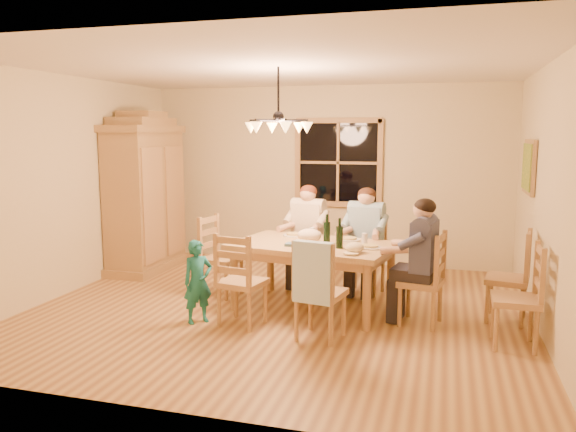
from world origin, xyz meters
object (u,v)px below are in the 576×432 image
(adult_woman, at_px, (308,223))
(adult_slate_man, at_px, (422,246))
(dining_table, at_px, (313,252))
(chair_far_right, at_px, (365,270))
(chair_end_left, at_px, (222,271))
(child, at_px, (198,282))
(chandelier, at_px, (278,125))
(wine_bottle_b, at_px, (340,233))
(chair_spare_front, at_px, (514,315))
(chair_spare_back, at_px, (506,293))
(wine_bottle_a, at_px, (327,229))
(chair_near_right, at_px, (320,308))
(chair_near_left, at_px, (242,296))
(armoire, at_px, (146,198))
(chair_far_left, at_px, (308,263))
(chair_end_right, at_px, (420,296))
(adult_plaid_man, at_px, (366,227))

(adult_woman, height_order, adult_slate_man, same)
(dining_table, relative_size, chair_far_right, 1.95)
(chair_end_left, relative_size, child, 1.12)
(chandelier, relative_size, wine_bottle_b, 2.33)
(chair_end_left, xyz_separation_m, child, (0.15, -1.02, 0.14))
(adult_slate_man, bearing_deg, wine_bottle_b, 98.68)
(chair_spare_front, relative_size, chair_spare_back, 1.00)
(wine_bottle_a, height_order, chair_spare_front, wine_bottle_a)
(wine_bottle_a, bearing_deg, adult_slate_man, -13.40)
(chair_end_left, bearing_deg, chair_far_right, 117.98)
(chair_near_right, distance_m, child, 1.36)
(chair_near_left, relative_size, chair_spare_front, 1.00)
(chandelier, height_order, child, chandelier)
(armoire, xyz_separation_m, chair_near_left, (2.20, -1.92, -0.75))
(armoire, xyz_separation_m, chair_far_right, (3.27, -0.42, -0.75))
(chair_far_left, height_order, chair_end_right, same)
(wine_bottle_a, bearing_deg, chair_spare_front, -18.80)
(chair_end_left, distance_m, adult_slate_man, 2.51)
(chair_near_left, height_order, chair_spare_back, same)
(chair_end_left, height_order, chair_spare_front, same)
(adult_slate_man, bearing_deg, child, 114.67)
(chair_end_left, bearing_deg, chair_far_left, 136.74)
(chair_far_right, distance_m, adult_slate_man, 1.33)
(chair_end_left, bearing_deg, chair_near_left, 43.26)
(adult_woman, bearing_deg, adult_plaid_man, -180.00)
(adult_slate_man, height_order, chair_spare_back, adult_slate_man)
(chandelier, xyz_separation_m, adult_woman, (0.08, 1.04, -1.24))
(chandelier, bearing_deg, chair_end_left, 156.83)
(chair_near_left, bearing_deg, adult_plaid_man, 64.80)
(child, bearing_deg, chair_near_right, -51.29)
(chair_near_left, distance_m, wine_bottle_a, 1.24)
(chair_far_right, height_order, adult_woman, adult_woman)
(chair_far_right, xyz_separation_m, chair_end_right, (0.72, -0.98, 0.00))
(chair_end_right, xyz_separation_m, wine_bottle_a, (-1.06, 0.25, 0.62))
(chair_end_left, bearing_deg, wine_bottle_b, 85.26)
(dining_table, xyz_separation_m, chair_far_left, (-0.29, 0.90, -0.36))
(chandelier, distance_m, armoire, 2.94)
(chair_near_left, bearing_deg, chair_spare_front, 12.77)
(wine_bottle_b, bearing_deg, chair_far_right, 80.98)
(chandelier, bearing_deg, chair_far_right, 46.63)
(dining_table, height_order, chair_far_right, chair_far_right)
(chair_far_right, height_order, chair_end_right, same)
(chandelier, bearing_deg, child, -136.41)
(armoire, relative_size, adult_slate_man, 2.63)
(adult_plaid_man, height_order, chair_spare_front, adult_plaid_man)
(wine_bottle_a, distance_m, chair_spare_back, 2.04)
(chair_end_left, height_order, adult_plaid_man, adult_plaid_man)
(chandelier, height_order, wine_bottle_a, chandelier)
(chandelier, xyz_separation_m, chair_near_right, (0.65, -0.76, -1.77))
(adult_woman, bearing_deg, dining_table, 117.90)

